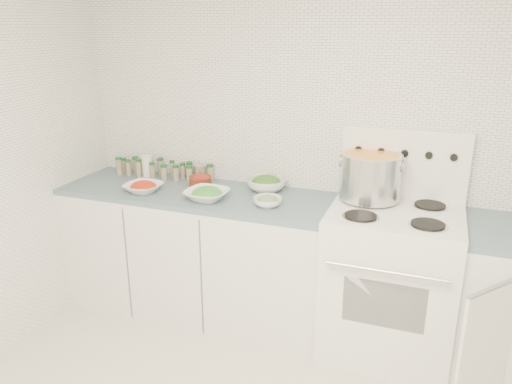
# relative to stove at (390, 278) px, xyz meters

# --- Properties ---
(room_walls) EXTENTS (3.54, 3.04, 2.52)m
(room_walls) POSITION_rel_stove_xyz_m (-0.48, -1.19, 1.06)
(room_walls) COLOR white
(room_walls) RESTS_ON ground
(counter_left) EXTENTS (1.85, 0.62, 0.90)m
(counter_left) POSITION_rel_stove_xyz_m (-1.30, 0.00, -0.05)
(counter_left) COLOR white
(counter_left) RESTS_ON ground
(stove) EXTENTS (0.76, 0.70, 1.36)m
(stove) POSITION_rel_stove_xyz_m (0.00, 0.00, 0.00)
(stove) COLOR white
(stove) RESTS_ON ground
(stock_pot) EXTENTS (0.39, 0.36, 0.28)m
(stock_pot) POSITION_rel_stove_xyz_m (-0.18, 0.14, 0.60)
(stock_pot) COLOR silver
(stock_pot) RESTS_ON stove
(bowl_tomato) EXTENTS (0.26, 0.26, 0.08)m
(bowl_tomato) POSITION_rel_stove_xyz_m (-1.63, -0.13, 0.44)
(bowl_tomato) COLOR white
(bowl_tomato) RESTS_ON counter_left
(bowl_snowpea) EXTENTS (0.29, 0.29, 0.09)m
(bowl_snowpea) POSITION_rel_stove_xyz_m (-1.16, -0.12, 0.44)
(bowl_snowpea) COLOR white
(bowl_snowpea) RESTS_ON counter_left
(bowl_broccoli) EXTENTS (0.33, 0.33, 0.11)m
(bowl_broccoli) POSITION_rel_stove_xyz_m (-0.87, 0.19, 0.45)
(bowl_broccoli) COLOR white
(bowl_broccoli) RESTS_ON counter_left
(bowl_zucchini) EXTENTS (0.22, 0.22, 0.07)m
(bowl_zucchini) POSITION_rel_stove_xyz_m (-0.76, -0.10, 0.44)
(bowl_zucchini) COLOR white
(bowl_zucchini) RESTS_ON counter_left
(bowl_pepper) EXTENTS (0.15, 0.15, 0.10)m
(bowl_pepper) POSITION_rel_stove_xyz_m (-1.31, 0.09, 0.45)
(bowl_pepper) COLOR #5D220F
(bowl_pepper) RESTS_ON counter_left
(salt_canister) EXTENTS (0.08, 0.08, 0.15)m
(salt_canister) POSITION_rel_stove_xyz_m (-1.80, 0.21, 0.48)
(salt_canister) COLOR white
(salt_canister) RESTS_ON counter_left
(tin_can) EXTENTS (0.09, 0.09, 0.11)m
(tin_can) POSITION_rel_stove_xyz_m (-1.39, 0.23, 0.46)
(tin_can) COLOR #ACA492
(tin_can) RESTS_ON counter_left
(spice_cluster) EXTENTS (0.77, 0.16, 0.14)m
(spice_cluster) POSITION_rel_stove_xyz_m (-1.70, 0.21, 0.47)
(spice_cluster) COLOR gray
(spice_cluster) RESTS_ON counter_left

